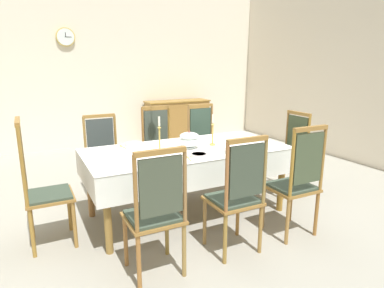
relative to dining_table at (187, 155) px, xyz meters
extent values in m
cube|color=#9C998D|center=(0.00, 0.22, -0.72)|extent=(7.12, 7.14, 0.04)
cube|color=silver|center=(0.00, 3.83, 1.06)|extent=(7.12, 0.08, 3.52)
cylinder|color=olive|center=(-1.01, -0.43, -0.33)|extent=(0.07, 0.07, 0.75)
cylinder|color=olive|center=(1.01, -0.43, -0.33)|extent=(0.07, 0.07, 0.75)
cylinder|color=#996838|center=(-1.01, 0.43, -0.33)|extent=(0.07, 0.07, 0.75)
cylinder|color=olive|center=(1.01, 0.43, -0.33)|extent=(0.07, 0.07, 0.75)
cube|color=olive|center=(0.00, 0.00, 0.00)|extent=(2.10, 0.94, 0.08)
cube|color=olive|center=(0.00, 0.00, 0.06)|extent=(2.22, 1.06, 0.03)
cube|color=white|center=(0.00, 0.00, 0.08)|extent=(2.24, 1.08, 0.00)
cube|color=white|center=(0.00, -0.53, -0.07)|extent=(2.24, 0.00, 0.28)
cube|color=white|center=(0.00, 0.53, -0.07)|extent=(2.24, 0.00, 0.28)
cube|color=white|center=(-1.11, 0.00, -0.07)|extent=(0.00, 1.08, 0.28)
cube|color=white|center=(1.11, 0.00, -0.07)|extent=(0.00, 1.08, 0.28)
cylinder|color=#92602F|center=(-0.92, -0.69, -0.47)|extent=(0.04, 0.04, 0.47)
cylinder|color=olive|center=(-0.54, -0.69, -0.47)|extent=(0.04, 0.04, 0.47)
cylinder|color=#96622E|center=(-0.92, -1.05, -0.47)|extent=(0.04, 0.04, 0.47)
cylinder|color=olive|center=(-0.54, -1.05, -0.47)|extent=(0.04, 0.04, 0.47)
cube|color=olive|center=(-0.73, -0.87, -0.22)|extent=(0.44, 0.42, 0.03)
cube|color=#384638|center=(-0.73, -0.87, -0.20)|extent=(0.40, 0.38, 0.02)
cylinder|color=brown|center=(-0.93, -1.06, 0.09)|extent=(0.03, 0.03, 0.59)
cylinder|color=olive|center=(-0.54, -1.06, 0.09)|extent=(0.03, 0.03, 0.59)
cube|color=#3E4737|center=(-0.73, -1.06, 0.11)|extent=(0.34, 0.02, 0.45)
cube|color=olive|center=(-0.73, -1.06, 0.38)|extent=(0.40, 0.04, 0.04)
cylinder|color=olive|center=(-0.54, 0.69, -0.47)|extent=(0.04, 0.04, 0.47)
cylinder|color=olive|center=(-0.92, 0.69, -0.47)|extent=(0.04, 0.04, 0.47)
cylinder|color=#9A6231|center=(-0.54, 1.05, -0.47)|extent=(0.04, 0.04, 0.47)
cylinder|color=olive|center=(-0.92, 1.05, -0.47)|extent=(0.04, 0.04, 0.47)
cube|color=olive|center=(-0.73, 0.87, -0.22)|extent=(0.44, 0.42, 0.03)
cube|color=#384638|center=(-0.73, 0.87, -0.20)|extent=(0.40, 0.38, 0.02)
cylinder|color=olive|center=(-0.54, 1.06, 0.07)|extent=(0.03, 0.03, 0.56)
cylinder|color=olive|center=(-0.93, 1.06, 0.07)|extent=(0.03, 0.03, 0.56)
cube|color=#363F3E|center=(-0.73, 1.06, 0.10)|extent=(0.34, 0.02, 0.42)
cube|color=olive|center=(-0.73, 1.06, 0.35)|extent=(0.40, 0.04, 0.04)
cylinder|color=olive|center=(-0.15, -0.69, -0.47)|extent=(0.04, 0.04, 0.47)
cylinder|color=olive|center=(0.23, -0.69, -0.47)|extent=(0.04, 0.04, 0.47)
cylinder|color=olive|center=(-0.15, -1.05, -0.47)|extent=(0.04, 0.04, 0.47)
cylinder|color=olive|center=(0.23, -1.05, -0.47)|extent=(0.04, 0.04, 0.47)
cube|color=olive|center=(0.04, -0.87, -0.22)|extent=(0.44, 0.42, 0.03)
cube|color=#384638|center=(0.04, -0.87, -0.20)|extent=(0.40, 0.38, 0.02)
cylinder|color=#945E32|center=(-0.16, -1.06, 0.09)|extent=(0.03, 0.03, 0.60)
cylinder|color=olive|center=(0.23, -1.06, 0.09)|extent=(0.03, 0.03, 0.60)
cube|color=#384335|center=(0.04, -1.06, 0.12)|extent=(0.34, 0.02, 0.46)
cube|color=olive|center=(0.04, -1.06, 0.39)|extent=(0.40, 0.04, 0.04)
cylinder|color=#986030|center=(0.23, 0.69, -0.47)|extent=(0.04, 0.04, 0.47)
cylinder|color=#996030|center=(-0.15, 0.69, -0.47)|extent=(0.04, 0.04, 0.47)
cylinder|color=#975E26|center=(0.23, 1.05, -0.47)|extent=(0.04, 0.04, 0.47)
cylinder|color=olive|center=(-0.15, 1.05, -0.47)|extent=(0.04, 0.04, 0.47)
cube|color=olive|center=(0.04, 0.87, -0.22)|extent=(0.44, 0.42, 0.03)
cube|color=#384638|center=(0.04, 0.87, -0.20)|extent=(0.40, 0.38, 0.02)
cylinder|color=olive|center=(0.23, 1.06, 0.10)|extent=(0.03, 0.03, 0.62)
cylinder|color=#905F2C|center=(-0.16, 1.06, 0.10)|extent=(0.03, 0.03, 0.62)
cube|color=#3A4238|center=(0.04, 1.06, 0.13)|extent=(0.34, 0.02, 0.47)
cube|color=olive|center=(0.04, 1.06, 0.41)|extent=(0.40, 0.04, 0.04)
cylinder|color=olive|center=(0.55, -0.69, -0.47)|extent=(0.04, 0.04, 0.47)
cylinder|color=#99652E|center=(0.93, -0.69, -0.47)|extent=(0.04, 0.04, 0.47)
cylinder|color=olive|center=(0.55, -1.05, -0.47)|extent=(0.04, 0.04, 0.47)
cylinder|color=#905F2B|center=(0.93, -1.05, -0.47)|extent=(0.04, 0.04, 0.47)
cube|color=olive|center=(0.74, -0.87, -0.22)|extent=(0.44, 0.42, 0.03)
cube|color=#384638|center=(0.74, -0.87, -0.20)|extent=(0.40, 0.38, 0.02)
cylinder|color=olive|center=(0.54, -1.06, 0.11)|extent=(0.03, 0.03, 0.63)
cylinder|color=olive|center=(0.93, -1.06, 0.11)|extent=(0.03, 0.03, 0.63)
cube|color=#3E4A32|center=(0.74, -1.06, 0.14)|extent=(0.34, 0.02, 0.48)
cube|color=olive|center=(0.74, -1.06, 0.42)|extent=(0.40, 0.04, 0.04)
cylinder|color=#9A6039|center=(0.93, 0.69, -0.47)|extent=(0.04, 0.04, 0.47)
cylinder|color=olive|center=(0.55, 0.69, -0.47)|extent=(0.04, 0.04, 0.47)
cylinder|color=olive|center=(0.93, 1.05, -0.47)|extent=(0.04, 0.04, 0.47)
cylinder|color=olive|center=(0.55, 1.05, -0.47)|extent=(0.04, 0.04, 0.47)
cube|color=olive|center=(0.74, 0.87, -0.22)|extent=(0.44, 0.42, 0.03)
cube|color=#384638|center=(0.74, 0.87, -0.20)|extent=(0.40, 0.38, 0.02)
cylinder|color=olive|center=(0.93, 1.06, 0.10)|extent=(0.03, 0.03, 0.61)
cylinder|color=olive|center=(0.54, 1.06, 0.10)|extent=(0.03, 0.03, 0.61)
cube|color=#32483B|center=(0.74, 1.06, 0.13)|extent=(0.34, 0.02, 0.46)
cube|color=olive|center=(0.74, 1.06, 0.40)|extent=(0.40, 0.04, 0.04)
cylinder|color=olive|center=(-1.27, 0.19, -0.47)|extent=(0.04, 0.04, 0.47)
cylinder|color=olive|center=(-1.27, -0.19, -0.47)|extent=(0.04, 0.04, 0.47)
cylinder|color=olive|center=(-1.63, 0.19, -0.47)|extent=(0.04, 0.04, 0.47)
cylinder|color=olive|center=(-1.63, -0.19, -0.47)|extent=(0.04, 0.04, 0.47)
cube|color=olive|center=(-1.45, 0.00, -0.22)|extent=(0.42, 0.44, 0.03)
cube|color=#384638|center=(-1.45, 0.00, -0.20)|extent=(0.38, 0.40, 0.02)
cylinder|color=olive|center=(-1.64, 0.20, 0.15)|extent=(0.03, 0.03, 0.72)
cylinder|color=olive|center=(-1.64, -0.19, 0.15)|extent=(0.03, 0.03, 0.72)
cube|color=#3D423A|center=(-1.64, 0.00, 0.19)|extent=(0.02, 0.34, 0.55)
cube|color=olive|center=(-1.64, 0.00, 0.51)|extent=(0.04, 0.40, 0.04)
cylinder|color=olive|center=(1.27, -0.19, -0.47)|extent=(0.04, 0.04, 0.47)
cylinder|color=olive|center=(1.27, 0.19, -0.47)|extent=(0.04, 0.04, 0.47)
cylinder|color=olive|center=(1.63, -0.19, -0.47)|extent=(0.04, 0.04, 0.47)
cylinder|color=olive|center=(1.63, 0.19, -0.47)|extent=(0.04, 0.04, 0.47)
cube|color=olive|center=(1.45, 0.00, -0.22)|extent=(0.42, 0.44, 0.03)
cube|color=#384638|center=(1.45, 0.00, -0.20)|extent=(0.38, 0.40, 0.02)
cylinder|color=olive|center=(1.64, -0.19, 0.08)|extent=(0.03, 0.03, 0.57)
cylinder|color=olive|center=(1.64, 0.20, 0.08)|extent=(0.03, 0.03, 0.57)
cube|color=#3C4A31|center=(1.64, 0.00, 0.10)|extent=(0.02, 0.34, 0.44)
cube|color=olive|center=(1.64, 0.00, 0.36)|extent=(0.04, 0.40, 0.04)
cylinder|color=white|center=(0.03, 0.00, 0.09)|extent=(0.13, 0.13, 0.02)
ellipsoid|color=white|center=(0.03, 0.00, 0.15)|extent=(0.24, 0.24, 0.11)
ellipsoid|color=white|center=(0.03, 0.00, 0.22)|extent=(0.22, 0.22, 0.08)
sphere|color=brown|center=(0.03, 0.00, 0.26)|extent=(0.03, 0.03, 0.03)
cylinder|color=gold|center=(-0.33, 0.00, 0.09)|extent=(0.07, 0.07, 0.02)
cylinder|color=gold|center=(-0.33, 0.00, 0.22)|extent=(0.02, 0.02, 0.25)
cone|color=gold|center=(-0.33, 0.00, 0.35)|extent=(0.04, 0.04, 0.02)
cylinder|color=silver|center=(-0.33, 0.00, 0.41)|extent=(0.02, 0.02, 0.10)
cylinder|color=gold|center=(0.33, 0.00, 0.09)|extent=(0.07, 0.07, 0.02)
cylinder|color=gold|center=(0.33, 0.00, 0.21)|extent=(0.02, 0.02, 0.23)
cone|color=gold|center=(0.33, 0.00, 0.33)|extent=(0.04, 0.04, 0.02)
cylinder|color=silver|center=(0.33, 0.00, 0.39)|extent=(0.02, 0.02, 0.10)
cylinder|color=white|center=(-0.05, -0.38, 0.10)|extent=(0.17, 0.17, 0.04)
cylinder|color=white|center=(-0.05, -0.38, 0.10)|extent=(0.14, 0.14, 0.03)
torus|color=brown|center=(-0.05, -0.38, 0.11)|extent=(0.17, 0.17, 0.01)
cylinder|color=white|center=(-0.50, 0.38, 0.10)|extent=(0.20, 0.20, 0.04)
cylinder|color=white|center=(-0.50, 0.38, 0.10)|extent=(0.16, 0.16, 0.03)
torus|color=brown|center=(-0.50, 0.38, 0.11)|extent=(0.19, 0.19, 0.01)
cylinder|color=white|center=(0.33, -0.39, 0.10)|extent=(0.17, 0.17, 0.04)
cylinder|color=white|center=(0.33, -0.39, 0.10)|extent=(0.14, 0.14, 0.02)
torus|color=brown|center=(0.33, -0.39, 0.11)|extent=(0.16, 0.16, 0.01)
cube|color=gold|center=(-0.18, -0.41, 0.08)|extent=(0.03, 0.14, 0.00)
ellipsoid|color=gold|center=(-0.16, -0.33, 0.08)|extent=(0.03, 0.05, 0.01)
cube|color=gold|center=(-0.62, 0.35, 0.08)|extent=(0.03, 0.14, 0.00)
ellipsoid|color=gold|center=(-0.64, 0.43, 0.08)|extent=(0.03, 0.05, 0.01)
cube|color=olive|center=(1.48, 3.51, -0.26)|extent=(1.40, 0.44, 0.88)
cube|color=olive|center=(1.48, 3.51, 0.19)|extent=(1.44, 0.48, 0.02)
cube|color=olive|center=(1.83, 3.73, -0.26)|extent=(0.59, 0.01, 0.70)
cube|color=olive|center=(1.13, 3.73, -0.26)|extent=(0.59, 0.01, 0.70)
cylinder|color=#D1B251|center=(-0.73, 3.76, 1.49)|extent=(0.35, 0.05, 0.35)
cylinder|color=white|center=(-0.73, 3.73, 1.49)|extent=(0.31, 0.01, 0.31)
cube|color=black|center=(-0.73, 3.72, 1.53)|extent=(0.01, 0.00, 0.09)
cube|color=black|center=(-0.69, 3.72, 1.49)|extent=(0.12, 0.00, 0.01)
camera|label=1|loc=(-1.57, -3.20, 1.00)|focal=30.91mm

